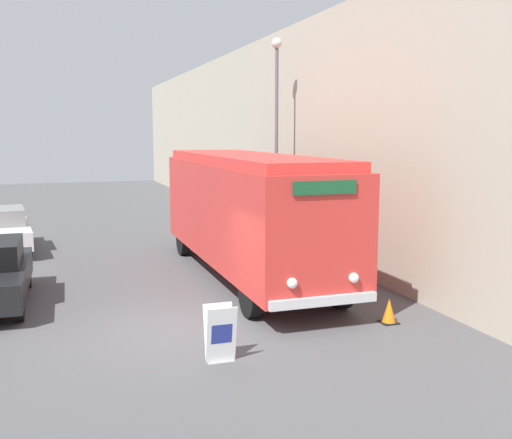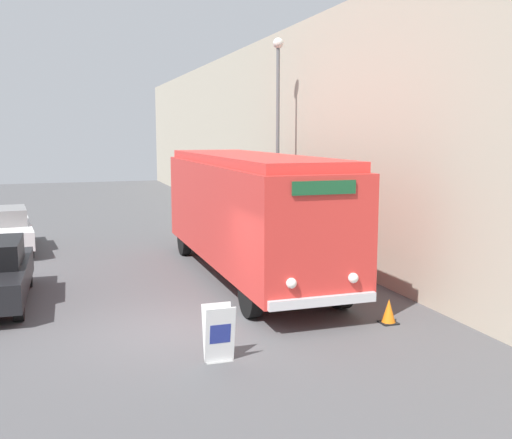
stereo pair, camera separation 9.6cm
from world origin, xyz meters
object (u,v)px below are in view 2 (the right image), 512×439
Objects in this scene: sign_board at (219,334)px; traffic_cone at (389,311)px; vintage_bus at (248,208)px; streetlamp at (278,117)px; parked_car_mid at (3,229)px.

traffic_cone is (4.05, 0.94, -0.24)m from sign_board.
streetlamp reaches higher than vintage_bus.
sign_board is at bearing -116.10° from streetlamp.
vintage_bus is at bearing 107.75° from traffic_cone.
sign_board reaches higher than traffic_cone.
streetlamp reaches higher than sign_board.
streetlamp is at bearing 58.07° from vintage_bus.
sign_board is 1.93× the size of traffic_cone.
vintage_bus is 18.94× the size of traffic_cone.
parked_car_mid is at bearing 127.34° from traffic_cone.
sign_board is 13.01m from parked_car_mid.
sign_board is at bearing -74.73° from parked_car_mid.
streetlamp reaches higher than traffic_cone.
vintage_bus reaches higher than parked_car_mid.
sign_board is 0.23× the size of parked_car_mid.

